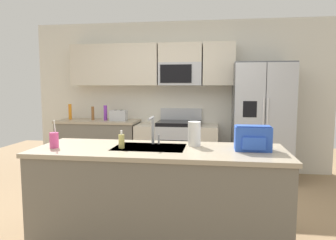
{
  "coord_description": "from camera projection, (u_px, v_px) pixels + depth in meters",
  "views": [
    {
      "loc": [
        0.62,
        -3.35,
        1.48
      ],
      "look_at": [
        0.03,
        0.6,
        1.05
      ],
      "focal_mm": 33.34,
      "sensor_mm": 36.0,
      "label": 1
    }
  ],
  "objects": [
    {
      "name": "drink_cup_pink",
      "position": [
        54.0,
        140.0,
        2.95
      ],
      "size": [
        0.08,
        0.08,
        0.27
      ],
      "color": "#EA4C93",
      "rests_on": "island_counter"
    },
    {
      "name": "island_counter",
      "position": [
        159.0,
        194.0,
        2.98
      ],
      "size": [
        2.36,
        0.84,
        0.9
      ],
      "color": "slate",
      "rests_on": "ground"
    },
    {
      "name": "soap_dispenser",
      "position": [
        122.0,
        141.0,
        2.93
      ],
      "size": [
        0.06,
        0.06,
        0.17
      ],
      "color": "#D8CC66",
      "rests_on": "island_counter"
    },
    {
      "name": "kitchen_wall_unit",
      "position": [
        170.0,
        87.0,
        5.46
      ],
      "size": [
        5.2,
        0.43,
        2.6
      ],
      "color": "silver",
      "rests_on": "ground"
    },
    {
      "name": "toaster",
      "position": [
        119.0,
        115.0,
        5.31
      ],
      "size": [
        0.28,
        0.16,
        0.18
      ],
      "color": "#B7BABF",
      "rests_on": "back_counter"
    },
    {
      "name": "backpack",
      "position": [
        253.0,
        138.0,
        2.83
      ],
      "size": [
        0.32,
        0.22,
        0.23
      ],
      "color": "blue",
      "rests_on": "island_counter"
    },
    {
      "name": "pepper_mill",
      "position": [
        93.0,
        113.0,
        5.42
      ],
      "size": [
        0.05,
        0.05,
        0.23
      ],
      "primitive_type": "cylinder",
      "color": "brown",
      "rests_on": "back_counter"
    },
    {
      "name": "sink_faucet",
      "position": [
        153.0,
        128.0,
        3.12
      ],
      "size": [
        0.08,
        0.21,
        0.28
      ],
      "color": "#B7BABF",
      "rests_on": "island_counter"
    },
    {
      "name": "back_counter",
      "position": [
        99.0,
        145.0,
        5.47
      ],
      "size": [
        1.39,
        0.63,
        0.9
      ],
      "color": "slate",
      "rests_on": "ground"
    },
    {
      "name": "ground_plane",
      "position": [
        157.0,
        217.0,
        3.55
      ],
      "size": [
        9.0,
        9.0,
        0.0
      ],
      "primitive_type": "plane",
      "color": "#997A56",
      "rests_on": "ground"
    },
    {
      "name": "range_oven",
      "position": [
        177.0,
        148.0,
        5.27
      ],
      "size": [
        1.36,
        0.61,
        1.1
      ],
      "color": "#B7BABF",
      "rests_on": "ground"
    },
    {
      "name": "bottle_purple",
      "position": [
        105.0,
        113.0,
        5.37
      ],
      "size": [
        0.06,
        0.06,
        0.26
      ],
      "primitive_type": "cylinder",
      "color": "purple",
      "rests_on": "back_counter"
    },
    {
      "name": "refrigerator",
      "position": [
        261.0,
        122.0,
        4.95
      ],
      "size": [
        0.9,
        0.76,
        1.85
      ],
      "color": "#4C4F54",
      "rests_on": "ground"
    },
    {
      "name": "paper_towel_roll",
      "position": [
        194.0,
        134.0,
        3.05
      ],
      "size": [
        0.12,
        0.12,
        0.24
      ],
      "primitive_type": "cylinder",
      "color": "white",
      "rests_on": "island_counter"
    },
    {
      "name": "bottle_orange",
      "position": [
        70.0,
        112.0,
        5.51
      ],
      "size": [
        0.06,
        0.06,
        0.27
      ],
      "primitive_type": "cylinder",
      "color": "orange",
      "rests_on": "back_counter"
    }
  ]
}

